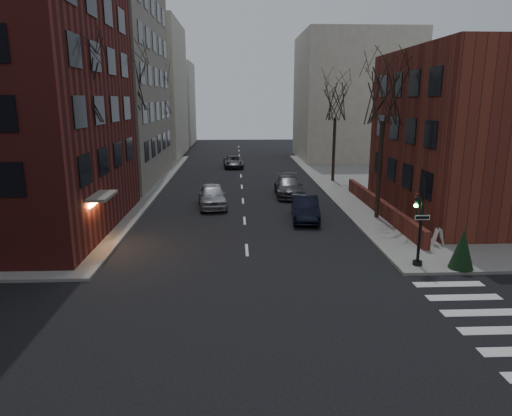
{
  "coord_description": "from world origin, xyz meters",
  "views": [
    {
      "loc": [
        -0.55,
        -11.0,
        7.79
      ],
      "look_at": [
        0.54,
        13.21,
        2.0
      ],
      "focal_mm": 32.0,
      "sensor_mm": 36.0,
      "label": 1
    }
  ],
  "objects_px": {
    "tree_left_a": "(77,86)",
    "tree_left_c": "(158,97)",
    "traffic_signal": "(419,229)",
    "tree_left_b": "(128,84)",
    "car_lane_silver": "(212,196)",
    "streetlamp_far": "(168,131)",
    "streetlamp_near": "(128,150)",
    "tree_right_a": "(384,95)",
    "car_lane_gray": "(289,186)",
    "tree_right_b": "(336,101)",
    "car_lane_far": "(233,162)",
    "evergreen_shrub": "(462,249)",
    "parked_sedan": "(305,208)",
    "sandwich_board": "(438,237)"
  },
  "relations": [
    {
      "from": "parked_sedan",
      "to": "tree_left_b",
      "type": "bearing_deg",
      "value": 153.34
    },
    {
      "from": "streetlamp_near",
      "to": "streetlamp_far",
      "type": "height_order",
      "value": "same"
    },
    {
      "from": "car_lane_far",
      "to": "tree_right_a",
      "type": "bearing_deg",
      "value": -71.54
    },
    {
      "from": "tree_left_a",
      "to": "sandwich_board",
      "type": "distance_m",
      "value": 20.73
    },
    {
      "from": "parked_sedan",
      "to": "sandwich_board",
      "type": "xyz_separation_m",
      "value": [
        6.26,
        -6.19,
        -0.19
      ]
    },
    {
      "from": "tree_left_a",
      "to": "tree_right_b",
      "type": "distance_m",
      "value": 25.19
    },
    {
      "from": "streetlamp_near",
      "to": "sandwich_board",
      "type": "height_order",
      "value": "streetlamp_near"
    },
    {
      "from": "tree_left_a",
      "to": "car_lane_far",
      "type": "xyz_separation_m",
      "value": [
        8.0,
        28.18,
        -7.81
      ]
    },
    {
      "from": "traffic_signal",
      "to": "car_lane_far",
      "type": "distance_m",
      "value": 34.34
    },
    {
      "from": "tree_left_b",
      "to": "car_lane_far",
      "type": "bearing_deg",
      "value": 63.7
    },
    {
      "from": "traffic_signal",
      "to": "streetlamp_near",
      "type": "xyz_separation_m",
      "value": [
        -16.14,
        13.01,
        2.33
      ]
    },
    {
      "from": "tree_left_a",
      "to": "car_lane_far",
      "type": "relative_size",
      "value": 2.14
    },
    {
      "from": "tree_left_c",
      "to": "car_lane_gray",
      "type": "xyz_separation_m",
      "value": [
        12.63,
        -14.16,
        -7.24
      ]
    },
    {
      "from": "parked_sedan",
      "to": "car_lane_far",
      "type": "height_order",
      "value": "parked_sedan"
    },
    {
      "from": "streetlamp_near",
      "to": "evergreen_shrub",
      "type": "xyz_separation_m",
      "value": [
        18.05,
        -13.5,
        -3.16
      ]
    },
    {
      "from": "parked_sedan",
      "to": "evergreen_shrub",
      "type": "height_order",
      "value": "evergreen_shrub"
    },
    {
      "from": "tree_left_b",
      "to": "car_lane_silver",
      "type": "height_order",
      "value": "tree_left_b"
    },
    {
      "from": "tree_left_b",
      "to": "car_lane_gray",
      "type": "distance_m",
      "value": 15.01
    },
    {
      "from": "tree_right_a",
      "to": "streetlamp_near",
      "type": "xyz_separation_m",
      "value": [
        -17.0,
        4.0,
        -3.79
      ]
    },
    {
      "from": "sandwich_board",
      "to": "tree_left_c",
      "type": "bearing_deg",
      "value": 132.34
    },
    {
      "from": "traffic_signal",
      "to": "tree_left_b",
      "type": "relative_size",
      "value": 0.37
    },
    {
      "from": "tree_right_a",
      "to": "streetlamp_far",
      "type": "bearing_deg",
      "value": 125.31
    },
    {
      "from": "car_lane_silver",
      "to": "car_lane_gray",
      "type": "relative_size",
      "value": 0.91
    },
    {
      "from": "streetlamp_near",
      "to": "car_lane_gray",
      "type": "xyz_separation_m",
      "value": [
        12.03,
        3.84,
        -3.45
      ]
    },
    {
      "from": "tree_right_a",
      "to": "tree_right_b",
      "type": "height_order",
      "value": "tree_right_a"
    },
    {
      "from": "parked_sedan",
      "to": "car_lane_silver",
      "type": "bearing_deg",
      "value": 152.24
    },
    {
      "from": "tree_left_a",
      "to": "tree_left_c",
      "type": "height_order",
      "value": "tree_left_a"
    },
    {
      "from": "tree_right_b",
      "to": "evergreen_shrub",
      "type": "relative_size",
      "value": 4.93
    },
    {
      "from": "tree_left_c",
      "to": "tree_right_a",
      "type": "height_order",
      "value": "same"
    },
    {
      "from": "tree_left_c",
      "to": "streetlamp_far",
      "type": "relative_size",
      "value": 1.55
    },
    {
      "from": "tree_left_b",
      "to": "streetlamp_near",
      "type": "xyz_separation_m",
      "value": [
        0.6,
        -4.0,
        -4.68
      ]
    },
    {
      "from": "tree_left_a",
      "to": "streetlamp_far",
      "type": "height_order",
      "value": "tree_left_a"
    },
    {
      "from": "traffic_signal",
      "to": "evergreen_shrub",
      "type": "height_order",
      "value": "traffic_signal"
    },
    {
      "from": "streetlamp_near",
      "to": "car_lane_silver",
      "type": "bearing_deg",
      "value": 1.66
    },
    {
      "from": "tree_left_b",
      "to": "car_lane_silver",
      "type": "bearing_deg",
      "value": -30.53
    },
    {
      "from": "tree_right_a",
      "to": "car_lane_gray",
      "type": "distance_m",
      "value": 11.77
    },
    {
      "from": "tree_right_a",
      "to": "streetlamp_far",
      "type": "distance_m",
      "value": 29.65
    },
    {
      "from": "car_lane_far",
      "to": "tree_left_b",
      "type": "bearing_deg",
      "value": -119.49
    },
    {
      "from": "tree_left_a",
      "to": "car_lane_gray",
      "type": "distance_m",
      "value": 18.94
    },
    {
      "from": "streetlamp_near",
      "to": "tree_left_c",
      "type": "bearing_deg",
      "value": 91.91
    },
    {
      "from": "tree_left_c",
      "to": "car_lane_gray",
      "type": "bearing_deg",
      "value": -48.27
    },
    {
      "from": "car_lane_gray",
      "to": "evergreen_shrub",
      "type": "relative_size",
      "value": 2.93
    },
    {
      "from": "traffic_signal",
      "to": "sandwich_board",
      "type": "distance_m",
      "value": 3.96
    },
    {
      "from": "tree_left_a",
      "to": "traffic_signal",
      "type": "bearing_deg",
      "value": -16.65
    },
    {
      "from": "traffic_signal",
      "to": "tree_left_a",
      "type": "distance_m",
      "value": 18.66
    },
    {
      "from": "tree_right_b",
      "to": "evergreen_shrub",
      "type": "distance_m",
      "value": 24.41
    },
    {
      "from": "traffic_signal",
      "to": "car_lane_far",
      "type": "height_order",
      "value": "traffic_signal"
    },
    {
      "from": "tree_left_a",
      "to": "sandwich_board",
      "type": "bearing_deg",
      "value": -6.21
    },
    {
      "from": "tree_right_b",
      "to": "sandwich_board",
      "type": "xyz_separation_m",
      "value": [
        1.47,
        -20.08,
        -6.98
      ]
    },
    {
      "from": "tree_right_b",
      "to": "car_lane_far",
      "type": "height_order",
      "value": "tree_right_b"
    }
  ]
}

